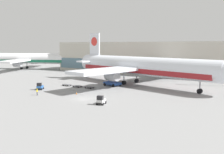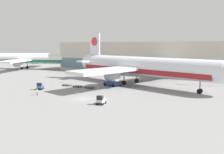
{
  "view_description": "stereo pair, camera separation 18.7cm",
  "coord_description": "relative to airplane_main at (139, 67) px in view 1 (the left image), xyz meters",
  "views": [
    {
      "loc": [
        35.39,
        -46.51,
        12.67
      ],
      "look_at": [
        0.93,
        11.44,
        4.0
      ],
      "focal_mm": 40.0,
      "sensor_mm": 36.0,
      "label": 1
    },
    {
      "loc": [
        35.55,
        -46.41,
        12.67
      ],
      "look_at": [
        0.93,
        11.44,
        4.0
      ],
      "focal_mm": 40.0,
      "sensor_mm": 36.0,
      "label": 2
    }
  ],
  "objects": [
    {
      "name": "baggage_dolly_lead",
      "position": [
        -18.33,
        -13.32,
        -5.45
      ],
      "size": [
        3.73,
        1.63,
        0.48
      ],
      "rotation": [
        0.0,
        0.0,
        -0.05
      ],
      "color": "#56565B",
      "rests_on": "ground_plane"
    },
    {
      "name": "airplane_distant",
      "position": [
        -71.37,
        18.49,
        -0.4
      ],
      "size": [
        51.17,
        44.19,
        15.84
      ],
      "rotation": [
        0.0,
        0.0,
        0.39
      ],
      "color": "white",
      "rests_on": "ground_plane"
    },
    {
      "name": "baggage_dolly_third",
      "position": [
        -9.69,
        -13.33,
        -5.45
      ],
      "size": [
        3.73,
        1.63,
        0.48
      ],
      "rotation": [
        0.0,
        0.0,
        -0.05
      ],
      "color": "#56565B",
      "rests_on": "ground_plane"
    },
    {
      "name": "airplane_main",
      "position": [
        0.0,
        0.0,
        0.0
      ],
      "size": [
        57.05,
        48.51,
        17.0
      ],
      "rotation": [
        0.0,
        0.0,
        -0.24
      ],
      "color": "silver",
      "rests_on": "ground_plane"
    },
    {
      "name": "baggage_tug_foreground",
      "position": [
        4.26,
        -28.36,
        -4.96
      ],
      "size": [
        2.07,
        2.68,
        2.0
      ],
      "rotation": [
        0.0,
        0.0,
        -1.36
      ],
      "color": "silver",
      "rests_on": "ground_plane"
    },
    {
      "name": "ground_crew_near",
      "position": [
        -15.08,
        -28.41,
        -4.8
      ],
      "size": [
        0.38,
        0.5,
        1.76
      ],
      "rotation": [
        0.0,
        0.0,
        2.13
      ],
      "color": "black",
      "rests_on": "ground_plane"
    },
    {
      "name": "baggage_dolly_second",
      "position": [
        -14.02,
        -13.56,
        -5.45
      ],
      "size": [
        3.73,
        1.63,
        0.48
      ],
      "rotation": [
        0.0,
        0.0,
        -0.05
      ],
      "color": "#56565B",
      "rests_on": "ground_plane"
    },
    {
      "name": "baggage_tug_mid",
      "position": [
        -20.56,
        -22.32,
        -4.96
      ],
      "size": [
        2.52,
        2.82,
        2.0
      ],
      "rotation": [
        0.0,
        0.0,
        -1.05
      ],
      "color": "#2D66B7",
      "rests_on": "ground_plane"
    },
    {
      "name": "terminal_building",
      "position": [
        -9.57,
        32.25,
        1.15
      ],
      "size": [
        90.0,
        18.2,
        14.0
      ],
      "color": "#BCB7A8",
      "rests_on": "ground_plane"
    },
    {
      "name": "traffic_cone_near",
      "position": [
        -7.27,
        -22.33,
        -5.51
      ],
      "size": [
        0.4,
        0.4,
        0.68
      ],
      "color": "black",
      "rests_on": "ground_plane"
    },
    {
      "name": "scissor_lift_loader",
      "position": [
        -6.18,
        -5.93,
        -3.8
      ],
      "size": [
        5.77,
        4.42,
        5.35
      ],
      "rotation": [
        0.0,
        0.0,
        -0.24
      ],
      "color": "#284C99",
      "rests_on": "ground_plane"
    },
    {
      "name": "ground_plane",
      "position": [
        -2.34,
        -25.61,
        -5.84
      ],
      "size": [
        400.0,
        400.0,
        0.0
      ],
      "primitive_type": "plane",
      "color": "gray"
    }
  ]
}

